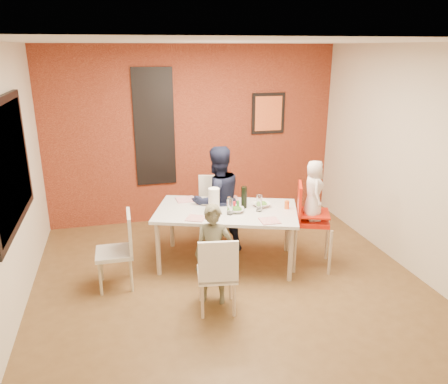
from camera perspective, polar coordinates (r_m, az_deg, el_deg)
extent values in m
plane|color=brown|center=(5.23, 0.82, -12.00)|extent=(4.50, 4.50, 0.00)
cube|color=silver|center=(4.51, 0.98, 19.06)|extent=(4.50, 4.50, 0.02)
cube|color=beige|center=(6.84, -4.00, 7.41)|extent=(4.50, 0.02, 2.70)
cube|color=beige|center=(2.74, 13.29, -10.45)|extent=(4.50, 0.02, 2.70)
cube|color=beige|center=(4.68, -26.82, 0.25)|extent=(0.02, 4.50, 2.70)
cube|color=beige|center=(5.69, 23.41, 3.68)|extent=(0.02, 4.50, 2.70)
cube|color=maroon|center=(6.82, -3.97, 7.38)|extent=(4.50, 0.02, 2.70)
cube|color=black|center=(4.81, -26.34, 3.26)|extent=(0.05, 1.70, 1.30)
cube|color=black|center=(4.80, -26.16, 3.28)|extent=(0.02, 1.55, 1.15)
cube|color=silver|center=(6.70, -9.09, 8.31)|extent=(0.55, 0.03, 1.70)
cube|color=black|center=(6.69, -9.08, 8.30)|extent=(0.60, 0.03, 1.76)
cube|color=black|center=(7.05, 5.79, 10.18)|extent=(0.54, 0.03, 0.64)
cube|color=orange|center=(7.04, 5.83, 10.16)|extent=(0.44, 0.01, 0.54)
cube|color=silver|center=(5.45, 0.32, -2.50)|extent=(1.96, 1.48, 0.04)
cylinder|color=tan|center=(5.35, -8.60, -7.37)|extent=(0.06, 0.06, 0.68)
cylinder|color=tan|center=(6.07, -6.84, -4.07)|extent=(0.06, 0.06, 0.68)
cylinder|color=tan|center=(5.22, 8.70, -8.05)|extent=(0.06, 0.06, 0.68)
cylinder|color=tan|center=(5.95, 8.28, -4.59)|extent=(0.06, 0.06, 0.68)
cube|color=white|center=(4.61, -0.93, -10.68)|extent=(0.45, 0.45, 0.05)
cube|color=white|center=(4.34, -0.74, -9.22)|extent=(0.40, 0.09, 0.45)
cylinder|color=beige|center=(4.87, 0.87, -11.84)|extent=(0.03, 0.03, 0.39)
cylinder|color=beige|center=(4.59, 1.35, -13.87)|extent=(0.03, 0.03, 0.39)
cylinder|color=beige|center=(4.85, -3.05, -12.02)|extent=(0.03, 0.03, 0.39)
cylinder|color=beige|center=(4.57, -2.84, -14.08)|extent=(0.03, 0.03, 0.39)
cube|color=silver|center=(5.99, -1.22, -3.03)|extent=(0.54, 0.54, 0.05)
cube|color=silver|center=(6.10, -1.19, -0.10)|extent=(0.44, 0.15, 0.51)
cylinder|color=tan|center=(5.92, -3.03, -5.82)|extent=(0.04, 0.04, 0.44)
cylinder|color=tan|center=(6.26, -2.85, -4.45)|extent=(0.04, 0.04, 0.44)
cylinder|color=tan|center=(5.91, 0.54, -5.84)|extent=(0.04, 0.04, 0.44)
cylinder|color=tan|center=(6.25, 0.52, -4.46)|extent=(0.04, 0.04, 0.44)
cube|color=beige|center=(5.17, -14.13, -7.71)|extent=(0.42, 0.42, 0.05)
cube|color=beige|center=(5.07, -12.21, -5.18)|extent=(0.04, 0.41, 0.47)
cylinder|color=tan|center=(5.43, -15.75, -9.15)|extent=(0.03, 0.03, 0.40)
cylinder|color=tan|center=(5.42, -12.15, -8.90)|extent=(0.03, 0.03, 0.40)
cylinder|color=tan|center=(5.13, -15.85, -10.86)|extent=(0.03, 0.03, 0.40)
cylinder|color=tan|center=(5.12, -12.02, -10.60)|extent=(0.03, 0.03, 0.40)
cube|color=red|center=(5.50, 11.55, -3.74)|extent=(0.49, 0.49, 0.06)
cube|color=red|center=(5.40, 9.84, -1.22)|extent=(0.17, 0.36, 0.44)
cube|color=red|center=(5.47, 11.62, -2.71)|extent=(0.49, 0.49, 0.02)
cylinder|color=tan|center=(5.46, 13.69, -7.74)|extent=(0.04, 0.04, 0.58)
cylinder|color=tan|center=(5.43, 9.24, -7.61)|extent=(0.04, 0.04, 0.58)
cylinder|color=tan|center=(5.84, 13.28, -5.93)|extent=(0.04, 0.04, 0.58)
cylinder|color=tan|center=(5.81, 9.14, -5.80)|extent=(0.04, 0.04, 0.58)
imported|color=brown|center=(4.68, -1.39, -8.17)|extent=(0.47, 0.40, 1.11)
imported|color=black|center=(5.75, -0.89, -1.10)|extent=(0.83, 0.72, 1.46)
imported|color=silver|center=(5.36, 11.62, 0.19)|extent=(0.31, 0.40, 0.74)
cube|color=silver|center=(5.17, -3.74, -3.44)|extent=(0.28, 0.28, 0.01)
cube|color=white|center=(5.82, 0.82, -0.85)|extent=(0.22, 0.22, 0.01)
cube|color=white|center=(5.11, 5.99, -3.75)|extent=(0.22, 0.22, 0.01)
cube|color=white|center=(5.80, -5.06, -0.98)|extent=(0.25, 0.25, 0.01)
imported|color=white|center=(5.36, 1.56, -2.36)|extent=(0.26, 0.26, 0.05)
imported|color=white|center=(5.56, 4.90, -1.65)|extent=(0.25, 0.25, 0.05)
cylinder|color=black|center=(5.46, 2.64, -0.70)|extent=(0.07, 0.07, 0.28)
cylinder|color=white|center=(5.25, 0.77, -1.91)|extent=(0.07, 0.07, 0.20)
cylinder|color=white|center=(5.37, 4.63, -1.47)|extent=(0.07, 0.07, 0.21)
cylinder|color=white|center=(5.32, -1.32, -1.08)|extent=(0.13, 0.13, 0.30)
cylinder|color=red|center=(5.37, 1.37, -1.91)|extent=(0.03, 0.03, 0.13)
cylinder|color=#2F7A28|center=(5.40, 1.82, -1.79)|extent=(0.03, 0.03, 0.12)
cylinder|color=brown|center=(5.48, 0.65, -1.37)|extent=(0.04, 0.04, 0.14)
cylinder|color=#D85D18|center=(5.51, 8.20, -1.67)|extent=(0.06, 0.06, 0.10)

